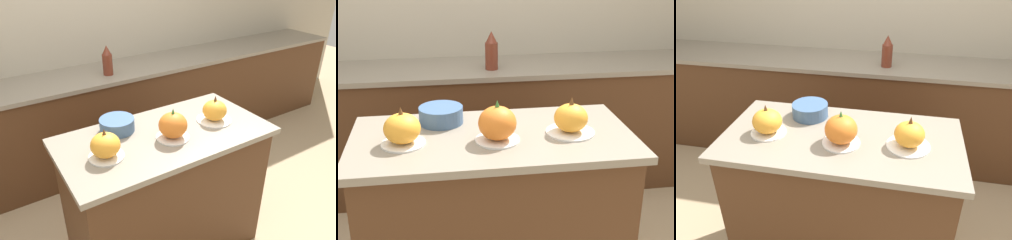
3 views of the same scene
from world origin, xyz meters
TOP-DOWN VIEW (x-y plane):
  - wall_back at (0.00, 1.60)m, footprint 8.00×0.06m
  - kitchen_island at (0.00, 0.00)m, footprint 1.28×0.65m
  - back_counter at (0.00, 1.27)m, footprint 6.00×0.60m
  - pumpkin_cake_left at (-0.39, -0.04)m, footprint 0.19×0.19m
  - pumpkin_cake_center at (0.01, -0.06)m, footprint 0.20×0.20m
  - pumpkin_cake_right at (0.35, -0.02)m, footprint 0.22×0.22m
  - bottle_tall at (0.14, 1.18)m, footprint 0.09×0.09m
  - mixing_bowl at (-0.23, 0.19)m, footprint 0.21×0.21m

SIDE VIEW (x-z plane):
  - back_counter at x=0.00m, z-range 0.00..0.94m
  - kitchen_island at x=0.00m, z-range 0.00..0.95m
  - mixing_bowl at x=-0.23m, z-range 0.95..1.03m
  - pumpkin_cake_right at x=0.35m, z-range 0.93..1.10m
  - pumpkin_cake_left at x=-0.39m, z-range 0.93..1.10m
  - pumpkin_cake_center at x=0.01m, z-range 0.93..1.12m
  - bottle_tall at x=0.14m, z-range 0.93..1.19m
  - wall_back at x=0.00m, z-range 0.00..2.50m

